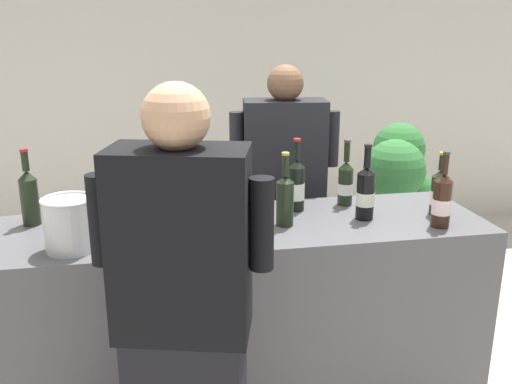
# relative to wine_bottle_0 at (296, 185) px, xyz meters

# --- Properties ---
(wall_back) EXTENTS (8.00, 0.10, 2.80)m
(wall_back) POSITION_rel_wine_bottle_0_xyz_m (-0.28, 2.45, 0.26)
(wall_back) COLOR beige
(wall_back) RESTS_ON ground_plane
(counter) EXTENTS (2.24, 0.65, 1.01)m
(counter) POSITION_rel_wine_bottle_0_xyz_m (-0.28, -0.15, -0.63)
(counter) COLOR #4C4C51
(counter) RESTS_ON ground_plane
(wine_bottle_0) EXTENTS (0.08, 0.08, 0.36)m
(wine_bottle_0) POSITION_rel_wine_bottle_0_xyz_m (0.00, 0.00, 0.00)
(wine_bottle_0) COLOR black
(wine_bottle_0) RESTS_ON counter
(wine_bottle_1) EXTENTS (0.08, 0.08, 0.32)m
(wine_bottle_1) POSITION_rel_wine_bottle_0_xyz_m (-0.46, -0.04, -0.01)
(wine_bottle_1) COLOR black
(wine_bottle_1) RESTS_ON counter
(wine_bottle_2) EXTENTS (0.09, 0.09, 0.33)m
(wine_bottle_2) POSITION_rel_wine_bottle_0_xyz_m (-0.74, -0.10, -0.00)
(wine_bottle_2) COLOR black
(wine_bottle_2) RESTS_ON counter
(wine_bottle_3) EXTENTS (0.09, 0.09, 0.36)m
(wine_bottle_3) POSITION_rel_wine_bottle_0_xyz_m (0.28, -0.18, 0.00)
(wine_bottle_3) COLOR black
(wine_bottle_3) RESTS_ON counter
(wine_bottle_4) EXTENTS (0.08, 0.08, 0.35)m
(wine_bottle_4) POSITION_rel_wine_bottle_0_xyz_m (-1.24, 0.02, 0.01)
(wine_bottle_4) COLOR black
(wine_bottle_4) RESTS_ON counter
(wine_bottle_5) EXTENTS (0.08, 0.08, 0.33)m
(wine_bottle_5) POSITION_rel_wine_bottle_0_xyz_m (0.27, 0.04, -0.01)
(wine_bottle_5) COLOR black
(wine_bottle_5) RESTS_ON counter
(wine_bottle_6) EXTENTS (0.08, 0.08, 0.34)m
(wine_bottle_6) POSITION_rel_wine_bottle_0_xyz_m (-0.11, -0.20, -0.00)
(wine_bottle_6) COLOR black
(wine_bottle_6) RESTS_ON counter
(wine_bottle_7) EXTENTS (0.08, 0.08, 0.30)m
(wine_bottle_7) POSITION_rel_wine_bottle_0_xyz_m (-0.61, -0.15, -0.01)
(wine_bottle_7) COLOR black
(wine_bottle_7) RESTS_ON counter
(wine_bottle_8) EXTENTS (0.08, 0.08, 0.30)m
(wine_bottle_8) POSITION_rel_wine_bottle_0_xyz_m (-0.53, -0.32, -0.02)
(wine_bottle_8) COLOR black
(wine_bottle_8) RESTS_ON counter
(wine_bottle_9) EXTENTS (0.08, 0.08, 0.31)m
(wine_bottle_9) POSITION_rel_wine_bottle_0_xyz_m (0.65, -0.19, -0.02)
(wine_bottle_9) COLOR black
(wine_bottle_9) RESTS_ON counter
(wine_bottle_10) EXTENTS (0.08, 0.08, 0.35)m
(wine_bottle_10) POSITION_rel_wine_bottle_0_xyz_m (0.58, -0.35, -0.01)
(wine_bottle_10) COLOR black
(wine_bottle_10) RESTS_ON counter
(wine_glass) EXTENTS (0.07, 0.07, 0.18)m
(wine_glass) POSITION_rel_wine_bottle_0_xyz_m (-0.36, -0.17, -0.01)
(wine_glass) COLOR silver
(wine_glass) RESTS_ON counter
(ice_bucket) EXTENTS (0.21, 0.21, 0.22)m
(ice_bucket) POSITION_rel_wine_bottle_0_xyz_m (-1.02, -0.32, -0.02)
(ice_bucket) COLOR silver
(ice_bucket) RESTS_ON counter
(person_server) EXTENTS (0.61, 0.29, 1.68)m
(person_server) POSITION_rel_wine_bottle_0_xyz_m (0.05, 0.45, -0.32)
(person_server) COLOR black
(person_server) RESTS_ON ground_plane
(person_guest) EXTENTS (0.59, 0.35, 1.72)m
(person_guest) POSITION_rel_wine_bottle_0_xyz_m (-0.60, -0.82, -0.30)
(person_guest) COLOR black
(person_guest) RESTS_ON ground_plane
(potted_shrub) EXTENTS (0.55, 0.59, 1.25)m
(potted_shrub) POSITION_rel_wine_bottle_0_xyz_m (0.96, 0.89, -0.38)
(potted_shrub) COLOR brown
(potted_shrub) RESTS_ON ground_plane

